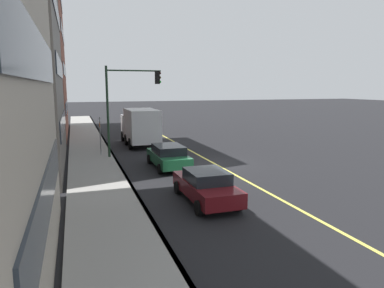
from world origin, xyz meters
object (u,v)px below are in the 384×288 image
traffic_light_mast (127,96)px  car_maroon (206,186)px  street_sign_post (100,134)px  truck_white (140,126)px  car_green (168,156)px

traffic_light_mast → car_maroon: bearing=-170.9°
traffic_light_mast → street_sign_post: 3.34m
truck_white → street_sign_post: 5.70m
car_maroon → street_sign_post: size_ratio=1.55×
car_maroon → truck_white: truck_white is taller
car_maroon → traffic_light_mast: 11.48m
car_maroon → traffic_light_mast: size_ratio=0.70×
car_maroon → traffic_light_mast: traffic_light_mast is taller
car_green → car_maroon: 6.87m
truck_white → traffic_light_mast: bearing=161.4°
traffic_light_mast → street_sign_post: traffic_light_mast is taller
car_green → street_sign_post: bearing=37.7°
traffic_light_mast → truck_white: bearing=-18.6°
car_maroon → street_sign_post: bearing=17.1°
car_green → truck_white: truck_white is taller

